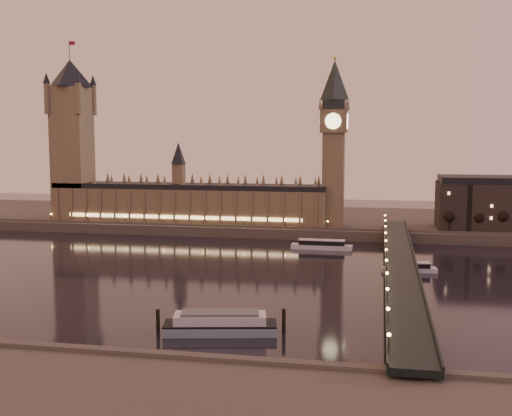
{
  "coord_description": "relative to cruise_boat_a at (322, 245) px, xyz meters",
  "views": [
    {
      "loc": [
        83.38,
        -277.06,
        62.91
      ],
      "look_at": [
        22.05,
        35.0,
        26.43
      ],
      "focal_mm": 45.0,
      "sensor_mm": 36.0,
      "label": 1
    }
  ],
  "objects": [
    {
      "name": "ground",
      "position": [
        -51.7,
        -72.24,
        -2.36
      ],
      "size": [
        700.0,
        700.0,
        0.0
      ],
      "primitive_type": "plane",
      "color": "black",
      "rests_on": "ground"
    },
    {
      "name": "far_embankment",
      "position": [
        -21.7,
        92.76,
        0.64
      ],
      "size": [
        560.0,
        130.0,
        6.0
      ],
      "primitive_type": "cube",
      "color": "#423D35",
      "rests_on": "ground"
    },
    {
      "name": "palace_of_westminster",
      "position": [
        -91.83,
        48.75,
        19.34
      ],
      "size": [
        180.0,
        26.62,
        52.0
      ],
      "color": "brown",
      "rests_on": "ground"
    },
    {
      "name": "victoria_tower",
      "position": [
        -171.7,
        48.76,
        63.43
      ],
      "size": [
        31.68,
        31.68,
        118.0
      ],
      "color": "brown",
      "rests_on": "ground"
    },
    {
      "name": "big_ben",
      "position": [
        2.29,
        48.75,
        61.59
      ],
      "size": [
        17.68,
        17.68,
        104.0
      ],
      "color": "brown",
      "rests_on": "ground"
    },
    {
      "name": "westminster_bridge",
      "position": [
        39.91,
        -72.24,
        3.15
      ],
      "size": [
        13.2,
        260.0,
        15.3
      ],
      "color": "black",
      "rests_on": "ground"
    },
    {
      "name": "bare_tree_0",
      "position": [
        71.72,
        36.76,
        11.75
      ],
      "size": [
        5.36,
        5.36,
        10.9
      ],
      "color": "black",
      "rests_on": "ground"
    },
    {
      "name": "bare_tree_1",
      "position": [
        87.25,
        36.76,
        11.75
      ],
      "size": [
        5.36,
        5.36,
        10.9
      ],
      "color": "black",
      "rests_on": "ground"
    },
    {
      "name": "bare_tree_2",
      "position": [
        102.78,
        36.76,
        11.75
      ],
      "size": [
        5.36,
        5.36,
        10.9
      ],
      "color": "black",
      "rests_on": "ground"
    },
    {
      "name": "cruise_boat_a",
      "position": [
        0.0,
        0.0,
        0.0
      ],
      "size": [
        33.63,
        7.81,
        5.36
      ],
      "rotation": [
        0.0,
        0.0,
        -0.02
      ],
      "color": "silver",
      "rests_on": "ground"
    },
    {
      "name": "cruise_boat_b",
      "position": [
        45.03,
        -51.42,
        -0.34
      ],
      "size": [
        25.51,
        9.64,
        4.59
      ],
      "rotation": [
        0.0,
        0.0,
        0.14
      ],
      "color": "silver",
      "rests_on": "ground"
    },
    {
      "name": "moored_barge",
      "position": [
        -17.68,
        -157.18,
        0.84
      ],
      "size": [
        40.54,
        17.14,
        7.59
      ],
      "rotation": [
        0.0,
        0.0,
        0.21
      ],
      "color": "#7E96A1",
      "rests_on": "ground"
    }
  ]
}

